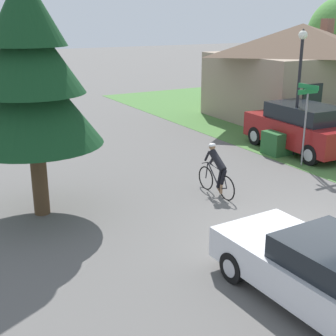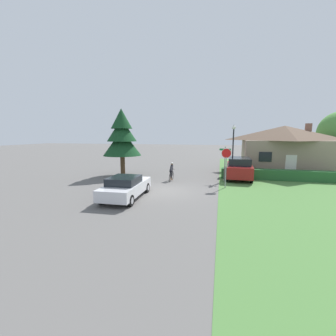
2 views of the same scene
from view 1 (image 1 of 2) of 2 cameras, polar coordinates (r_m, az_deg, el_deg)
ground_plane at (r=11.73m, az=16.73°, el=-8.03°), size 140.00×140.00×0.00m
cottage_house at (r=25.18m, az=15.71°, el=11.45°), size 8.51×7.11×4.90m
sedan_left_lane at (r=8.87m, az=18.86°, el=-12.19°), size 2.01×4.46×1.35m
cyclist at (r=13.65m, az=5.95°, el=-0.35°), size 0.44×1.76×1.52m
parked_suv_right at (r=18.68m, az=15.96°, el=4.74°), size 2.20×4.64×1.84m
street_lamp at (r=17.75m, az=15.75°, el=10.95°), size 0.31×0.31×4.60m
street_name_sign at (r=16.68m, az=16.51°, el=6.74°), size 0.90×0.90×2.84m
conifer_tall_near at (r=12.04m, az=-16.47°, el=11.04°), size 3.41×3.41×6.10m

